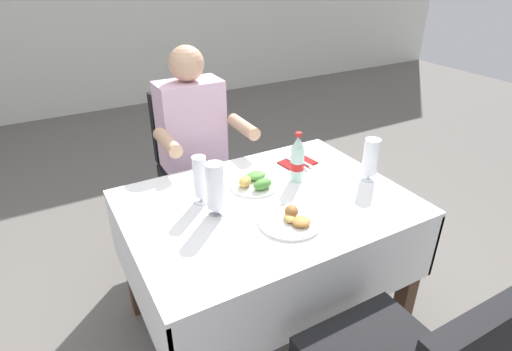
{
  "coord_description": "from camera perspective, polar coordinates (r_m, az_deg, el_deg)",
  "views": [
    {
      "loc": [
        -0.69,
        -1.25,
        1.68
      ],
      "look_at": [
        0.1,
        0.17,
        0.8
      ],
      "focal_mm": 29.04,
      "sensor_mm": 36.0,
      "label": 1
    }
  ],
  "objects": [
    {
      "name": "beer_glass_right",
      "position": [
        1.67,
        -5.63,
        -1.95
      ],
      "size": [
        0.07,
        0.07,
        0.23
      ],
      "color": "white",
      "rests_on": "main_dining_table"
    },
    {
      "name": "cola_bottle_primary",
      "position": [
        1.94,
        5.71,
        2.13
      ],
      "size": [
        0.06,
        0.06,
        0.24
      ],
      "color": "silver",
      "rests_on": "main_dining_table"
    },
    {
      "name": "chair_far_diner_seat",
      "position": [
        2.56,
        -8.09,
        1.94
      ],
      "size": [
        0.44,
        0.5,
        0.97
      ],
      "color": "black",
      "rests_on": "ground"
    },
    {
      "name": "beer_glass_middle",
      "position": [
        1.77,
        -7.71,
        -0.58
      ],
      "size": [
        0.07,
        0.07,
        0.22
      ],
      "color": "white",
      "rests_on": "main_dining_table"
    },
    {
      "name": "main_dining_table",
      "position": [
        1.91,
        1.48,
        -7.66
      ],
      "size": [
        1.22,
        0.89,
        0.72
      ],
      "color": "white",
      "rests_on": "ground"
    },
    {
      "name": "plate_near_camera",
      "position": [
        1.67,
        4.89,
        -6.1
      ],
      "size": [
        0.26,
        0.26,
        0.06
      ],
      "color": "white",
      "rests_on": "main_dining_table"
    },
    {
      "name": "seated_diner_far",
      "position": [
        2.39,
        -8.22,
        4.1
      ],
      "size": [
        0.5,
        0.46,
        1.26
      ],
      "color": "#282D42",
      "rests_on": "ground"
    },
    {
      "name": "napkin_cutlery_set",
      "position": [
        2.14,
        5.75,
        1.78
      ],
      "size": [
        0.18,
        0.19,
        0.01
      ],
      "color": "maroon",
      "rests_on": "main_dining_table"
    },
    {
      "name": "beer_glass_left",
      "position": [
        2.0,
        15.52,
        2.15
      ],
      "size": [
        0.07,
        0.07,
        0.21
      ],
      "color": "white",
      "rests_on": "main_dining_table"
    },
    {
      "name": "ground_plane",
      "position": [
        2.21,
        -0.24,
        -21.26
      ],
      "size": [
        11.0,
        11.0,
        0.0
      ],
      "primitive_type": "plane",
      "color": "#66605B"
    },
    {
      "name": "plate_far_diner",
      "position": [
        1.92,
        -0.18,
        -0.97
      ],
      "size": [
        0.23,
        0.23,
        0.06
      ],
      "color": "white",
      "rests_on": "main_dining_table"
    }
  ]
}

